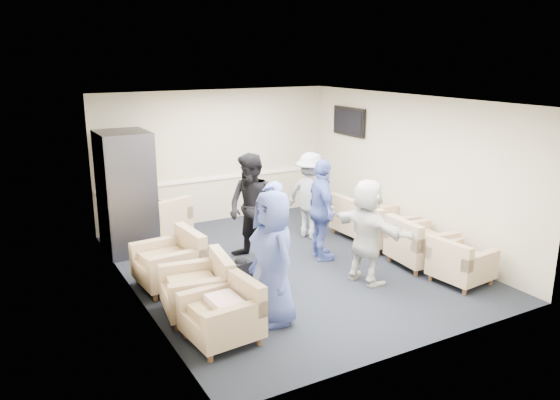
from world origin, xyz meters
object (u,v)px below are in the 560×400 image
person_mid_right (322,210)px  person_front_right (367,231)px  armchair_left_far (172,264)px  person_front_left (273,258)px  armchair_right_midfar (383,228)px  person_back_left (252,209)px  person_back_right (311,196)px  armchair_right_midnear (418,246)px  armchair_right_near (459,264)px  person_mid_left (273,237)px  vending_machine (127,192)px  armchair_left_mid (201,290)px  armchair_corner (161,223)px  armchair_left_near (226,316)px  armchair_right_far (357,219)px

person_mid_right → person_front_right: bearing=-162.0°
armchair_left_far → person_front_left: (0.78, -1.72, 0.53)m
armchair_right_midfar → person_back_left: person_back_left is taller
person_back_right → person_mid_right: bearing=136.0°
armchair_left_far → armchair_right_midnear: bearing=68.2°
armchair_right_near → person_front_left: 3.10m
person_back_left → person_mid_left: bearing=-33.2°
vending_machine → person_mid_right: size_ratio=1.23×
armchair_left_mid → person_back_left: (1.46, 1.42, 0.57)m
armchair_left_far → armchair_right_near: 4.32m
armchair_right_midfar → armchair_corner: bearing=65.3°
vending_machine → person_mid_right: bearing=-36.3°
armchair_left_mid → armchair_left_far: size_ratio=1.01×
armchair_left_mid → person_mid_left: 1.32m
armchair_right_midnear → person_front_right: 1.24m
armchair_left_near → armchair_right_midnear: bearing=95.5°
armchair_right_far → armchair_corner: 3.69m
armchair_corner → armchair_right_near: bearing=108.8°
person_back_right → armchair_right_far: bearing=-135.2°
armchair_left_mid → armchair_right_far: armchair_left_mid is taller
person_mid_left → person_back_left: size_ratio=0.89×
armchair_left_near → person_front_left: person_front_left is taller
armchair_left_near → person_front_right: bearing=97.8°
person_mid_right → vending_machine: bearing=68.7°
armchair_right_far → vending_machine: (-4.01, 1.32, 0.72)m
person_front_right → person_back_left: bearing=24.9°
person_front_left → person_mid_right: 2.39m
person_back_right → armchair_left_mid: bearing=102.9°
armchair_right_near → armchair_right_midfar: size_ratio=0.84×
armchair_left_far → person_back_right: size_ratio=0.58×
armchair_right_near → armchair_right_far: size_ratio=0.98×
armchair_left_mid → armchair_right_midfar: armchair_right_midfar is taller
armchair_right_midnear → armchair_corner: bearing=50.0°
armchair_left_near → armchair_right_near: bearing=82.5°
person_front_left → armchair_corner: bearing=-175.1°
armchair_left_near → person_front_left: size_ratio=0.50×
armchair_left_far → person_front_left: size_ratio=0.54×
armchair_right_midnear → armchair_right_far: 1.72m
armchair_left_far → person_front_right: 2.96m
armchair_right_midfar → person_back_right: 1.47m
vending_machine → person_mid_left: bearing=-62.5°
armchair_left_mid → armchair_left_far: (-0.04, 1.08, 0.01)m
armchair_right_midnear → person_front_right: (-1.14, -0.11, 0.46)m
armchair_left_near → armchair_corner: armchair_corner is taller
armchair_right_near → person_mid_left: 2.87m
armchair_right_midnear → vending_machine: 5.03m
armchair_right_midfar → armchair_right_far: (-0.03, 0.73, -0.01)m
armchair_right_far → person_mid_right: (-1.28, -0.68, 0.52)m
armchair_left_mid → person_front_right: (2.59, -0.21, 0.47)m
armchair_left_far → armchair_right_far: bearing=93.7°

